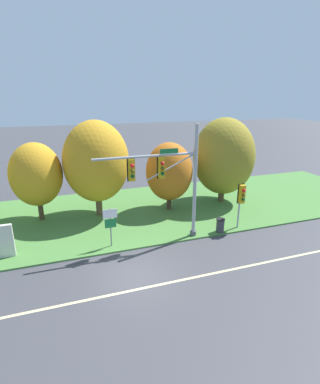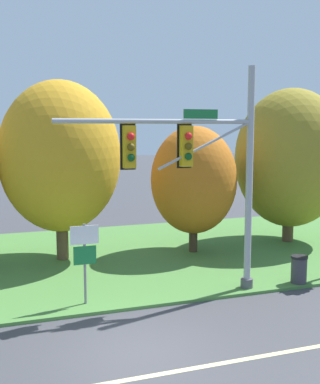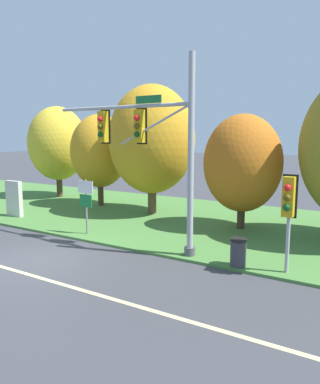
{
  "view_description": "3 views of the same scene",
  "coord_description": "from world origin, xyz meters",
  "views": [
    {
      "loc": [
        -3.14,
        -12.83,
        8.77
      ],
      "look_at": [
        2.85,
        4.44,
        2.75
      ],
      "focal_mm": 28.0,
      "sensor_mm": 36.0,
      "label": 1
    },
    {
      "loc": [
        -3.04,
        -10.38,
        5.25
      ],
      "look_at": [
        1.84,
        3.65,
        3.27
      ],
      "focal_mm": 45.0,
      "sensor_mm": 36.0,
      "label": 2
    },
    {
      "loc": [
        10.56,
        -8.63,
        4.36
      ],
      "look_at": [
        3.01,
        3.5,
        2.21
      ],
      "focal_mm": 35.0,
      "sensor_mm": 36.0,
      "label": 3
    }
  ],
  "objects": [
    {
      "name": "tree_mid_verge",
      "position": [
        4.76,
        7.81,
        3.12
      ],
      "size": [
        3.56,
        3.56,
        5.26
      ],
      "color": "#423021",
      "rests_on": "grass_verge"
    },
    {
      "name": "tree_behind_signpost",
      "position": [
        -0.58,
        8.44,
        4.15
      ],
      "size": [
        4.68,
        4.68,
        6.99
      ],
      "color": "brown",
      "rests_on": "grass_verge"
    },
    {
      "name": "trash_bin",
      "position": [
        6.47,
        2.81,
        0.57
      ],
      "size": [
        0.56,
        0.56,
        0.93
      ],
      "color": "#38383D",
      "rests_on": "grass_verge"
    },
    {
      "name": "lane_stripe",
      "position": [
        0.0,
        -1.2,
        0.0
      ],
      "size": [
        36.0,
        0.16,
        0.01
      ],
      "primitive_type": "cube",
      "color": "beige",
      "rests_on": "ground"
    },
    {
      "name": "tree_tall_centre",
      "position": [
        9.62,
        8.13,
        3.91
      ],
      "size": [
        4.97,
        4.97,
        6.92
      ],
      "color": "brown",
      "rests_on": "grass_verge"
    },
    {
      "name": "ground_plane",
      "position": [
        0.0,
        0.0,
        0.0
      ],
      "size": [
        160.0,
        160.0,
        0.0
      ],
      "primitive_type": "plane",
      "color": "#3D3D42"
    },
    {
      "name": "traffic_signal_mast",
      "position": [
        2.94,
        2.97,
        4.17
      ],
      "size": [
        6.29,
        0.49,
        7.05
      ],
      "color": "#9EA0A5",
      "rests_on": "grass_verge"
    },
    {
      "name": "route_sign_post",
      "position": [
        -0.63,
        3.25,
        1.67
      ],
      "size": [
        0.83,
        0.08,
        2.4
      ],
      "color": "slate",
      "rests_on": "grass_verge"
    },
    {
      "name": "grass_verge",
      "position": [
        0.0,
        8.25,
        0.05
      ],
      "size": [
        48.0,
        11.5,
        0.1
      ],
      "primitive_type": "cube",
      "color": "#477A38",
      "rests_on": "ground"
    }
  ]
}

